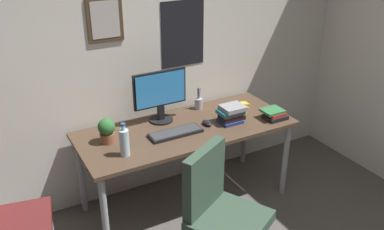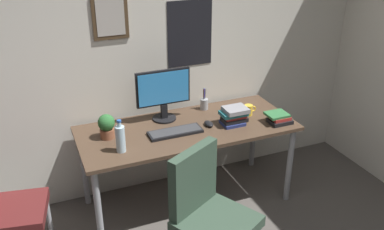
{
  "view_description": "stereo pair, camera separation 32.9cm",
  "coord_description": "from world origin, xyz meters",
  "px_view_note": "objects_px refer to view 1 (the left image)",
  "views": [
    {
      "loc": [
        -1.14,
        -1.01,
        2.29
      ],
      "look_at": [
        0.29,
        1.6,
        0.88
      ],
      "focal_mm": 39.53,
      "sensor_mm": 36.0,
      "label": 1
    },
    {
      "loc": [
        -0.85,
        -1.15,
        2.29
      ],
      "look_at": [
        0.29,
        1.6,
        0.88
      ],
      "focal_mm": 39.53,
      "sensor_mm": 36.0,
      "label": 2
    }
  ],
  "objects_px": {
    "water_bottle": "(124,142)",
    "book_stack_right": "(231,114)",
    "office_chair": "(220,209)",
    "keyboard": "(176,133)",
    "potted_plant": "(107,130)",
    "pen_cup": "(199,103)",
    "side_chair": "(6,219)",
    "computer_mouse": "(207,123)",
    "book_stack_left": "(274,114)",
    "coffee_mug_near": "(244,107)",
    "monitor": "(160,94)"
  },
  "relations": [
    {
      "from": "side_chair",
      "to": "computer_mouse",
      "type": "bearing_deg",
      "value": 5.34
    },
    {
      "from": "water_bottle",
      "to": "side_chair",
      "type": "bearing_deg",
      "value": -178.81
    },
    {
      "from": "office_chair",
      "to": "side_chair",
      "type": "bearing_deg",
      "value": 153.95
    },
    {
      "from": "monitor",
      "to": "potted_plant",
      "type": "bearing_deg",
      "value": -164.0
    },
    {
      "from": "pen_cup",
      "to": "office_chair",
      "type": "bearing_deg",
      "value": -112.69
    },
    {
      "from": "computer_mouse",
      "to": "water_bottle",
      "type": "relative_size",
      "value": 0.44
    },
    {
      "from": "water_bottle",
      "to": "book_stack_right",
      "type": "bearing_deg",
      "value": 5.09
    },
    {
      "from": "keyboard",
      "to": "coffee_mug_near",
      "type": "xyz_separation_m",
      "value": [
        0.7,
        0.08,
        0.03
      ]
    },
    {
      "from": "office_chair",
      "to": "monitor",
      "type": "relative_size",
      "value": 2.07
    },
    {
      "from": "office_chair",
      "to": "book_stack_left",
      "type": "xyz_separation_m",
      "value": [
        0.91,
        0.59,
        0.25
      ]
    },
    {
      "from": "water_bottle",
      "to": "coffee_mug_near",
      "type": "distance_m",
      "value": 1.18
    },
    {
      "from": "computer_mouse",
      "to": "monitor",
      "type": "bearing_deg",
      "value": 138.57
    },
    {
      "from": "water_bottle",
      "to": "keyboard",
      "type": "bearing_deg",
      "value": 13.52
    },
    {
      "from": "coffee_mug_near",
      "to": "book_stack_left",
      "type": "bearing_deg",
      "value": -56.0
    },
    {
      "from": "office_chair",
      "to": "computer_mouse",
      "type": "height_order",
      "value": "office_chair"
    },
    {
      "from": "monitor",
      "to": "book_stack_right",
      "type": "xyz_separation_m",
      "value": [
        0.5,
        -0.31,
        -0.16
      ]
    },
    {
      "from": "water_bottle",
      "to": "book_stack_left",
      "type": "relative_size",
      "value": 1.29
    },
    {
      "from": "potted_plant",
      "to": "pen_cup",
      "type": "relative_size",
      "value": 0.98
    },
    {
      "from": "pen_cup",
      "to": "book_stack_right",
      "type": "xyz_separation_m",
      "value": [
        0.11,
        -0.36,
        0.02
      ]
    },
    {
      "from": "office_chair",
      "to": "water_bottle",
      "type": "xyz_separation_m",
      "value": [
        -0.41,
        0.63,
        0.31
      ]
    },
    {
      "from": "side_chair",
      "to": "pen_cup",
      "type": "distance_m",
      "value": 1.79
    },
    {
      "from": "monitor",
      "to": "computer_mouse",
      "type": "bearing_deg",
      "value": -41.43
    },
    {
      "from": "computer_mouse",
      "to": "water_bottle",
      "type": "bearing_deg",
      "value": -170.11
    },
    {
      "from": "coffee_mug_near",
      "to": "potted_plant",
      "type": "height_order",
      "value": "potted_plant"
    },
    {
      "from": "computer_mouse",
      "to": "book_stack_right",
      "type": "height_order",
      "value": "book_stack_right"
    },
    {
      "from": "office_chair",
      "to": "coffee_mug_near",
      "type": "bearing_deg",
      "value": 47.42
    },
    {
      "from": "side_chair",
      "to": "pen_cup",
      "type": "height_order",
      "value": "pen_cup"
    },
    {
      "from": "book_stack_right",
      "to": "water_bottle",
      "type": "bearing_deg",
      "value": -174.91
    },
    {
      "from": "side_chair",
      "to": "book_stack_left",
      "type": "relative_size",
      "value": 4.47
    },
    {
      "from": "keyboard",
      "to": "computer_mouse",
      "type": "relative_size",
      "value": 3.91
    },
    {
      "from": "monitor",
      "to": "computer_mouse",
      "type": "xyz_separation_m",
      "value": [
        0.3,
        -0.26,
        -0.22
      ]
    },
    {
      "from": "keyboard",
      "to": "water_bottle",
      "type": "distance_m",
      "value": 0.48
    },
    {
      "from": "keyboard",
      "to": "computer_mouse",
      "type": "xyz_separation_m",
      "value": [
        0.3,
        0.02,
        0.01
      ]
    },
    {
      "from": "side_chair",
      "to": "keyboard",
      "type": "distance_m",
      "value": 1.34
    },
    {
      "from": "computer_mouse",
      "to": "potted_plant",
      "type": "relative_size",
      "value": 0.56
    },
    {
      "from": "monitor",
      "to": "book_stack_left",
      "type": "bearing_deg",
      "value": -26.71
    },
    {
      "from": "computer_mouse",
      "to": "book_stack_right",
      "type": "relative_size",
      "value": 0.51
    },
    {
      "from": "office_chair",
      "to": "keyboard",
      "type": "bearing_deg",
      "value": 85.97
    },
    {
      "from": "pen_cup",
      "to": "book_stack_left",
      "type": "bearing_deg",
      "value": -46.61
    },
    {
      "from": "computer_mouse",
      "to": "book_stack_left",
      "type": "bearing_deg",
      "value": -16.88
    },
    {
      "from": "side_chair",
      "to": "book_stack_right",
      "type": "bearing_deg",
      "value": 3.27
    },
    {
      "from": "computer_mouse",
      "to": "pen_cup",
      "type": "distance_m",
      "value": 0.33
    },
    {
      "from": "side_chair",
      "to": "keyboard",
      "type": "xyz_separation_m",
      "value": [
        1.31,
        0.13,
        0.24
      ]
    },
    {
      "from": "side_chair",
      "to": "monitor",
      "type": "distance_m",
      "value": 1.45
    },
    {
      "from": "potted_plant",
      "to": "pen_cup",
      "type": "xyz_separation_m",
      "value": [
        0.91,
        0.2,
        -0.05
      ]
    },
    {
      "from": "pen_cup",
      "to": "book_stack_left",
      "type": "distance_m",
      "value": 0.67
    },
    {
      "from": "keyboard",
      "to": "potted_plant",
      "type": "bearing_deg",
      "value": 165.16
    },
    {
      "from": "book_stack_right",
      "to": "coffee_mug_near",
      "type": "bearing_deg",
      "value": 28.18
    },
    {
      "from": "side_chair",
      "to": "coffee_mug_near",
      "type": "relative_size",
      "value": 8.01
    },
    {
      "from": "side_chair",
      "to": "pen_cup",
      "type": "bearing_deg",
      "value": 15.32
    }
  ]
}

